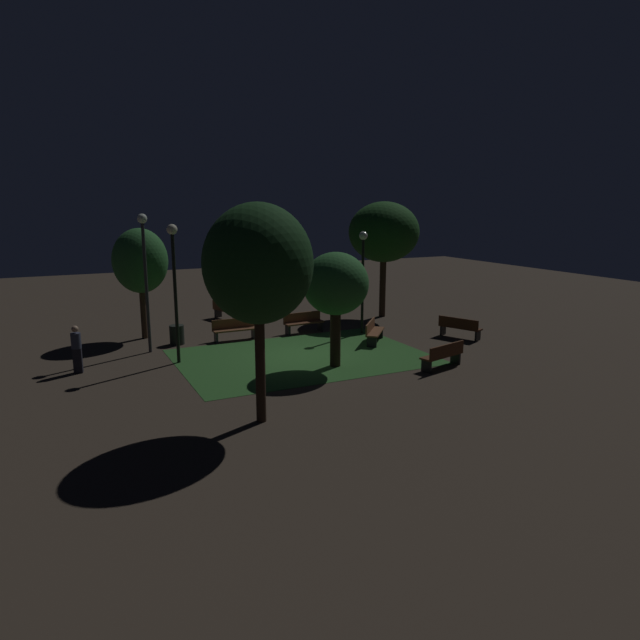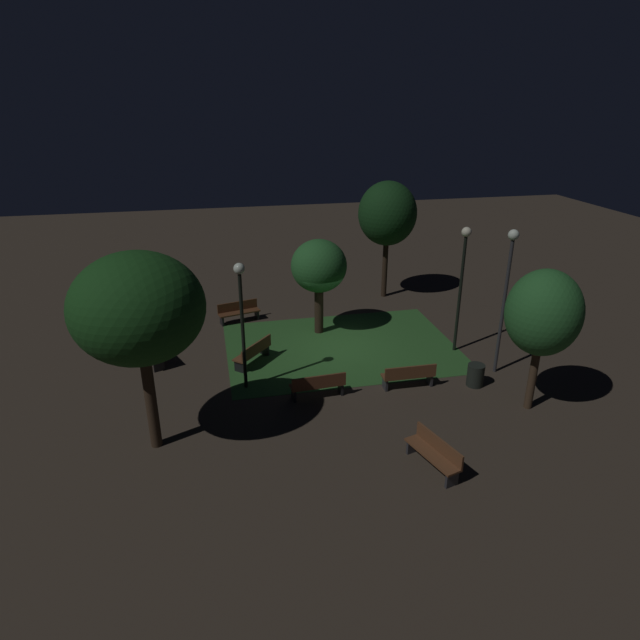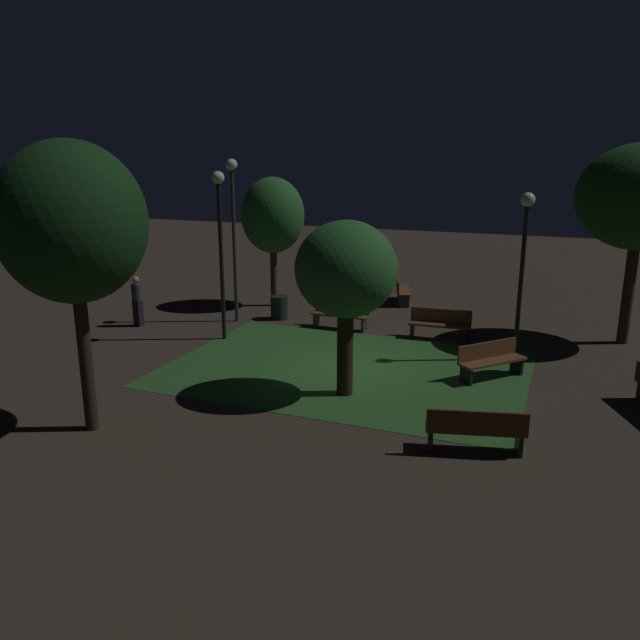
# 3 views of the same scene
# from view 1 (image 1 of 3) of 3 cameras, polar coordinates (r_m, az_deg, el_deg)

# --- Properties ---
(ground_plane) EXTENTS (60.00, 60.00, 0.00)m
(ground_plane) POSITION_cam_1_polar(r_m,az_deg,el_deg) (20.93, -1.63, -3.65)
(ground_plane) COLOR #3D3328
(grass_lawn) EXTENTS (8.91, 6.39, 0.01)m
(grass_lawn) POSITION_cam_1_polar(r_m,az_deg,el_deg) (20.81, -1.84, -3.73)
(grass_lawn) COLOR #2D6028
(grass_lawn) RESTS_ON ground
(bench_back_row) EXTENTS (1.83, 0.60, 0.88)m
(bench_back_row) POSITION_cam_1_polar(r_m,az_deg,el_deg) (24.55, -1.69, -0.18)
(bench_back_row) COLOR brown
(bench_back_row) RESTS_ON ground
(bench_near_trees) EXTENTS (1.80, 0.49, 0.88)m
(bench_near_trees) POSITION_cam_1_polar(r_m,az_deg,el_deg) (23.48, -8.67, -0.87)
(bench_near_trees) COLOR brown
(bench_near_trees) RESTS_ON ground
(bench_front_left) EXTENTS (1.14, 1.84, 0.88)m
(bench_front_left) POSITION_cam_1_polar(r_m,az_deg,el_deg) (24.26, 13.93, -0.67)
(bench_front_left) COLOR #422314
(bench_front_left) RESTS_ON ground
(bench_by_lamp) EXTENTS (1.54, 1.68, 0.88)m
(bench_by_lamp) POSITION_cam_1_polar(r_m,az_deg,el_deg) (22.88, 5.43, -1.12)
(bench_by_lamp) COLOR brown
(bench_by_lamp) RESTS_ON ground
(bench_path_side) EXTENTS (0.97, 1.86, 0.88)m
(bench_path_side) POSITION_cam_1_polar(r_m,az_deg,el_deg) (27.63, -9.54, 1.00)
(bench_path_side) COLOR brown
(bench_path_side) RESTS_ON ground
(bench_lawn_edge) EXTENTS (1.86, 0.92, 0.88)m
(bench_lawn_edge) POSITION_cam_1_polar(r_m,az_deg,el_deg) (19.69, 12.38, -3.46)
(bench_lawn_edge) COLOR #512D19
(bench_lawn_edge) RESTS_ON ground
(tree_left_canopy) EXTENTS (3.43, 3.43, 5.64)m
(tree_left_canopy) POSITION_cam_1_polar(r_m,az_deg,el_deg) (27.83, 6.48, 8.80)
(tree_left_canopy) COLOR #38281C
(tree_left_canopy) RESTS_ON ground
(tree_back_right) EXTENTS (2.22, 2.22, 4.57)m
(tree_back_right) POSITION_cam_1_polar(r_m,az_deg,el_deg) (24.25, -17.74, 5.68)
(tree_back_right) COLOR #423021
(tree_back_right) RESTS_ON ground
(tree_back_left) EXTENTS (2.25, 2.25, 3.96)m
(tree_back_left) POSITION_cam_1_polar(r_m,az_deg,el_deg) (19.04, 1.59, 3.56)
(tree_back_left) COLOR #2D2116
(tree_back_left) RESTS_ON ground
(tree_lawn_side) EXTENTS (2.74, 2.74, 5.59)m
(tree_lawn_side) POSITION_cam_1_polar(r_m,az_deg,el_deg) (13.95, -6.29, 5.59)
(tree_lawn_side) COLOR #2D2116
(tree_lawn_side) RESTS_ON ground
(lamp_post_near_wall) EXTENTS (0.36, 0.36, 4.86)m
(lamp_post_near_wall) POSITION_cam_1_polar(r_m,az_deg,el_deg) (20.04, -14.55, 4.84)
(lamp_post_near_wall) COLOR black
(lamp_post_near_wall) RESTS_ON ground
(lamp_post_plaza_east) EXTENTS (0.36, 0.36, 5.18)m
(lamp_post_plaza_east) POSITION_cam_1_polar(r_m,az_deg,el_deg) (21.80, -17.31, 5.70)
(lamp_post_plaza_east) COLOR #333338
(lamp_post_plaza_east) RESTS_ON ground
(lamp_post_plaza_west) EXTENTS (0.36, 0.36, 4.39)m
(lamp_post_plaza_west) POSITION_cam_1_polar(r_m,az_deg,el_deg) (24.13, 4.36, 5.63)
(lamp_post_plaza_west) COLOR black
(lamp_post_plaza_west) RESTS_ON ground
(trash_bin) EXTENTS (0.57, 0.57, 0.78)m
(trash_bin) POSITION_cam_1_polar(r_m,az_deg,el_deg) (23.25, -14.28, -1.46)
(trash_bin) COLOR black
(trash_bin) RESTS_ON ground
(pedestrian) EXTENTS (0.32, 0.32, 1.61)m
(pedestrian) POSITION_cam_1_polar(r_m,az_deg,el_deg) (20.32, -23.41, -2.62)
(pedestrian) COLOR black
(pedestrian) RESTS_ON ground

